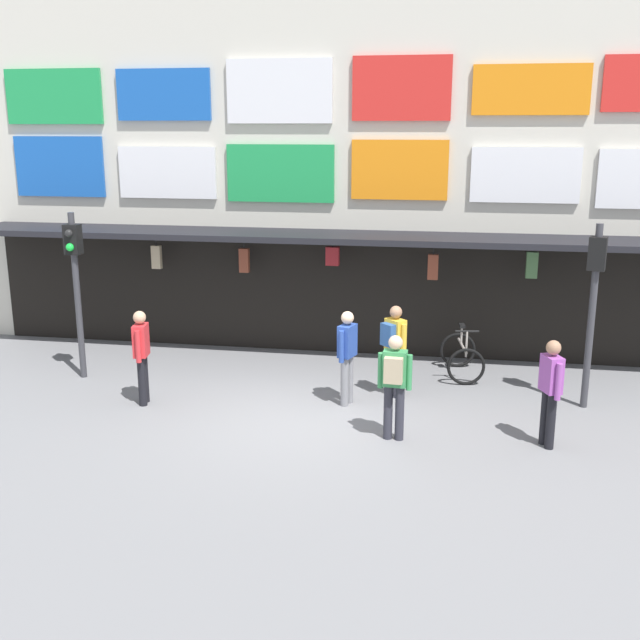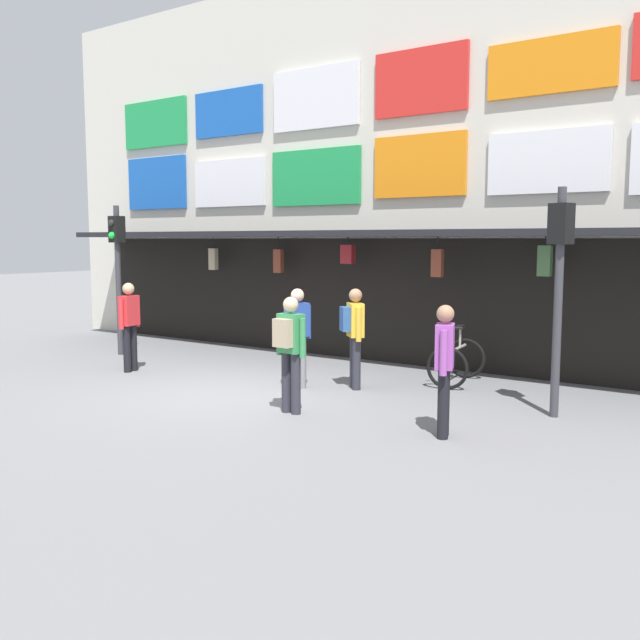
% 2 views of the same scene
% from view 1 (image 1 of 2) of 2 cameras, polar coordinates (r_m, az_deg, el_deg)
% --- Properties ---
extents(ground_plane, '(80.00, 80.00, 0.00)m').
position_cam_1_polar(ground_plane, '(12.72, -1.35, -7.52)').
color(ground_plane, slate).
extents(shopfront, '(18.00, 2.60, 8.00)m').
position_cam_1_polar(shopfront, '(16.32, 1.78, 11.65)').
color(shopfront, beige).
rests_on(shopfront, ground).
extents(traffic_light_near, '(0.28, 0.33, 3.20)m').
position_cam_1_polar(traffic_light_near, '(14.98, -17.97, 3.68)').
color(traffic_light_near, '#38383D').
rests_on(traffic_light_near, ground).
extents(traffic_light_far, '(0.33, 0.35, 3.20)m').
position_cam_1_polar(traffic_light_far, '(13.49, 19.96, 2.38)').
color(traffic_light_far, '#38383D').
rests_on(traffic_light_far, ground).
extents(bicycle_parked, '(0.88, 1.25, 1.05)m').
position_cam_1_polar(bicycle_parked, '(15.01, 10.64, -2.72)').
color(bicycle_parked, black).
rests_on(bicycle_parked, ground).
extents(pedestrian_in_blue, '(0.34, 0.50, 1.68)m').
position_cam_1_polar(pedestrian_in_blue, '(11.90, 16.96, -4.88)').
color(pedestrian_in_blue, black).
rests_on(pedestrian_in_blue, ground).
extents(pedestrian_in_black, '(0.28, 0.52, 1.68)m').
position_cam_1_polar(pedestrian_in_black, '(13.49, -13.29, -2.36)').
color(pedestrian_in_black, black).
rests_on(pedestrian_in_black, ground).
extents(pedestrian_in_yellow, '(0.47, 0.47, 1.68)m').
position_cam_1_polar(pedestrian_in_yellow, '(13.53, 5.60, -1.82)').
color(pedestrian_in_yellow, '#2D2D38').
rests_on(pedestrian_in_yellow, ground).
extents(pedestrian_in_red, '(0.32, 0.51, 1.68)m').
position_cam_1_polar(pedestrian_in_red, '(13.11, 2.06, -2.46)').
color(pedestrian_in_red, gray).
rests_on(pedestrian_in_red, ground).
extents(pedestrian_in_white, '(0.53, 0.37, 1.68)m').
position_cam_1_polar(pedestrian_in_white, '(11.67, 5.63, -4.50)').
color(pedestrian_in_white, '#2D2D38').
rests_on(pedestrian_in_white, ground).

